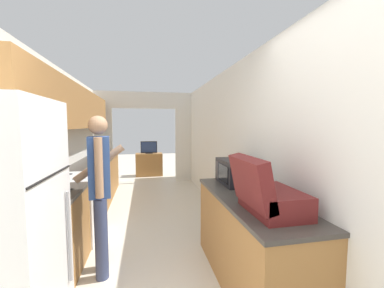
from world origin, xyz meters
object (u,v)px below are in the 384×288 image
(range_oven, at_px, (74,208))
(microwave, at_px, (238,172))
(tv_cabinet, at_px, (149,164))
(television, at_px, (149,148))
(person, at_px, (100,190))
(suitcase, at_px, (265,194))

(range_oven, distance_m, microwave, 2.31)
(tv_cabinet, bearing_deg, television, -90.00)
(person, height_order, microwave, person)
(range_oven, bearing_deg, suitcase, -42.47)
(range_oven, height_order, tv_cabinet, range_oven)
(suitcase, bearing_deg, microwave, 80.94)
(microwave, xyz_separation_m, television, (-0.96, 4.82, -0.15))
(range_oven, relative_size, tv_cabinet, 1.26)
(person, bearing_deg, tv_cabinet, -15.36)
(person, xyz_separation_m, television, (0.60, 4.87, -0.02))
(person, bearing_deg, microwave, -96.22)
(range_oven, bearing_deg, person, -59.81)
(person, relative_size, microwave, 3.23)
(tv_cabinet, bearing_deg, microwave, -78.82)
(television, bearing_deg, range_oven, -105.69)
(suitcase, bearing_deg, person, 148.14)
(television, bearing_deg, tv_cabinet, 90.00)
(microwave, bearing_deg, range_oven, 158.25)
(range_oven, distance_m, person, 1.13)
(suitcase, distance_m, television, 5.81)
(suitcase, relative_size, microwave, 1.08)
(range_oven, relative_size, microwave, 1.97)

